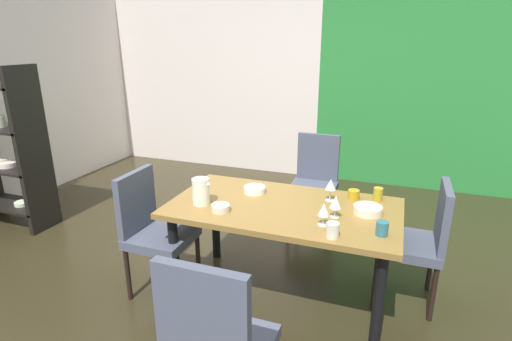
% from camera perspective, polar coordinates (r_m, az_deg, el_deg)
% --- Properties ---
extents(ground_plane, '(6.03, 5.64, 0.02)m').
position_cam_1_polar(ground_plane, '(3.46, -5.16, -14.54)').
color(ground_plane, '#2D2717').
extents(back_panel_interior, '(3.23, 0.10, 2.74)m').
position_cam_1_polar(back_panel_interior, '(6.03, -6.52, 13.46)').
color(back_panel_interior, silver).
rests_on(back_panel_interior, ground_plane).
extents(garden_window_panel, '(2.79, 0.10, 2.74)m').
position_cam_1_polar(garden_window_panel, '(5.42, 24.05, 11.51)').
color(garden_window_panel, '#297F35').
rests_on(garden_window_panel, ground_plane).
extents(dining_table, '(1.62, 0.89, 0.74)m').
position_cam_1_polar(dining_table, '(2.89, 3.90, -6.69)').
color(dining_table, olive).
rests_on(dining_table, ground_plane).
extents(chair_right_far, '(0.44, 0.44, 0.93)m').
position_cam_1_polar(chair_right_far, '(3.09, 22.45, -8.84)').
color(chair_right_far, '#484E5F').
rests_on(chair_right_far, ground_plane).
extents(chair_head_far, '(0.44, 0.45, 0.97)m').
position_cam_1_polar(chair_head_far, '(4.03, 8.40, -1.13)').
color(chair_head_far, '#484E5F').
rests_on(chair_head_far, ground_plane).
extents(chair_left_near, '(0.44, 0.44, 0.95)m').
position_cam_1_polar(chair_left_near, '(3.10, -14.63, -7.74)').
color(chair_left_near, '#484E5F').
rests_on(chair_left_near, ground_plane).
extents(display_shelf, '(0.85, 0.37, 1.64)m').
position_cam_1_polar(display_shelf, '(4.75, -32.43, 2.97)').
color(display_shelf, black).
rests_on(display_shelf, ground_plane).
extents(wine_glass_west, '(0.08, 0.08, 0.15)m').
position_cam_1_polar(wine_glass_west, '(2.68, 11.30, -4.47)').
color(wine_glass_west, silver).
rests_on(wine_glass_west, dining_table).
extents(wine_glass_corner, '(0.08, 0.08, 0.17)m').
position_cam_1_polar(wine_glass_corner, '(2.94, 10.62, -2.05)').
color(wine_glass_corner, silver).
rests_on(wine_glass_corner, dining_table).
extents(wine_glass_center, '(0.07, 0.07, 0.15)m').
position_cam_1_polar(wine_glass_center, '(2.55, 9.65, -5.58)').
color(wine_glass_center, silver).
rests_on(wine_glass_center, dining_table).
extents(serving_bowl_right, '(0.13, 0.13, 0.05)m').
position_cam_1_polar(serving_bowl_right, '(2.76, -5.08, -5.35)').
color(serving_bowl_right, beige).
rests_on(serving_bowl_right, dining_table).
extents(serving_bowl_left, '(0.19, 0.19, 0.05)m').
position_cam_1_polar(serving_bowl_left, '(2.82, 15.67, -5.43)').
color(serving_bowl_left, beige).
rests_on(serving_bowl_left, dining_table).
extents(serving_bowl_east, '(0.17, 0.17, 0.05)m').
position_cam_1_polar(serving_bowl_east, '(3.07, -0.19, -2.73)').
color(serving_bowl_east, white).
rests_on(serving_bowl_east, dining_table).
extents(cup_near_window, '(0.08, 0.08, 0.09)m').
position_cam_1_polar(cup_near_window, '(2.44, 10.87, -8.38)').
color(cup_near_window, silver).
rests_on(cup_near_window, dining_table).
extents(cup_front, '(0.07, 0.07, 0.10)m').
position_cam_1_polar(cup_front, '(3.05, 17.03, -3.25)').
color(cup_front, '#AB9523').
rests_on(cup_front, dining_table).
extents(cup_south, '(0.08, 0.08, 0.07)m').
position_cam_1_polar(cup_south, '(3.03, 13.77, -3.37)').
color(cup_south, '#B58F1C').
rests_on(cup_south, dining_table).
extents(cup_near_shelf, '(0.07, 0.07, 0.09)m').
position_cam_1_polar(cup_near_shelf, '(2.54, 17.57, -7.90)').
color(cup_near_shelf, '#2C6472').
rests_on(cup_near_shelf, dining_table).
extents(pitcher_north, '(0.14, 0.12, 0.19)m').
position_cam_1_polar(pitcher_north, '(2.87, -7.92, -2.94)').
color(pitcher_north, white).
rests_on(pitcher_north, dining_table).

